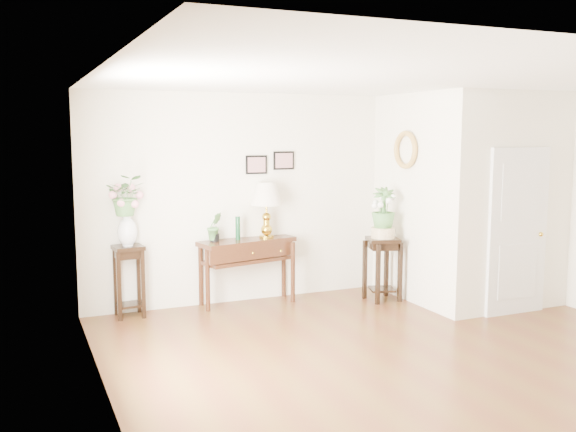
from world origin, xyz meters
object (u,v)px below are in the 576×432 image
console_table (247,271)px  plant_stand_b (382,269)px  table_lamp (266,212)px  plant_stand_a (129,281)px

console_table → plant_stand_b: (1.75, -0.57, -0.01)m
table_lamp → plant_stand_a: table_lamp is taller
table_lamp → plant_stand_a: size_ratio=0.85×
plant_stand_b → console_table: bearing=162.0°
console_table → table_lamp: (0.28, 0.00, 0.79)m
table_lamp → plant_stand_b: table_lamp is taller
table_lamp → console_table: bearing=180.0°
console_table → plant_stand_b: size_ratio=1.52×
table_lamp → plant_stand_b: bearing=-21.1°
console_table → plant_stand_a: plant_stand_a is taller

